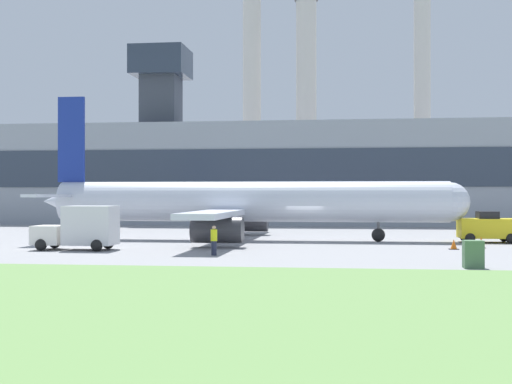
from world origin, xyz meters
TOP-DOWN VIEW (x-y plane):
  - ground_plane at (0.00, 0.00)m, footprint 400.00×400.00m
  - grass_strip at (0.00, -36.50)m, footprint 240.00×37.00m
  - terminal_building at (-0.60, 29.99)m, footprint 87.63×12.53m
  - smokestack_left at (-12.73, 65.99)m, footprint 3.41×3.41m
  - smokestack_right at (-3.59, 62.31)m, footprint 3.69×3.69m
  - smokestack_far at (14.17, 61.50)m, footprint 2.93×2.93m
  - airplane at (-4.54, 0.76)m, footprint 30.79×25.24m
  - pushback_tug at (12.44, 0.87)m, footprint 3.85×2.82m
  - baggage_truck at (-12.80, -8.95)m, footprint 4.89×2.67m
  - ground_crew_person at (-4.25, -11.63)m, footprint 0.49×0.49m
  - traffic_cone_near_nose at (11.10, -4.31)m, footprint 0.50×0.50m
  - traffic_cone_wingtip at (9.27, -5.64)m, footprint 0.58×0.58m
  - utility_cabinet at (8.54, -16.68)m, footprint 0.86×0.82m

SIDE VIEW (x-z plane):
  - ground_plane at x=0.00m, z-range 0.00..0.00m
  - grass_strip at x=0.00m, z-range 0.00..0.06m
  - traffic_cone_wingtip at x=9.27m, z-range -0.03..0.60m
  - traffic_cone_near_nose at x=11.10m, z-range -0.03..0.70m
  - utility_cabinet at x=8.54m, z-range 0.00..1.25m
  - ground_crew_person at x=-4.25m, z-range 0.02..1.64m
  - pushback_tug at x=12.44m, z-range -0.09..2.06m
  - baggage_truck at x=-12.80m, z-range -0.04..2.58m
  - airplane at x=-4.54m, z-range -2.57..7.93m
  - terminal_building at x=-0.60m, z-range -4.35..15.73m
  - smokestack_right at x=-3.59m, z-range 0.15..34.84m
  - smokestack_left at x=-12.73m, z-range 0.14..41.97m
  - smokestack_far at x=14.17m, z-range 0.12..44.81m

